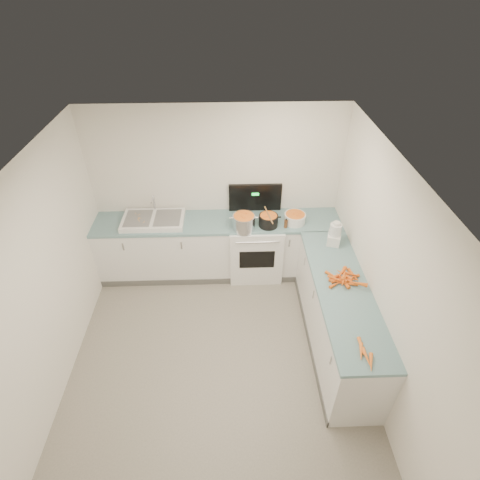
{
  "coord_description": "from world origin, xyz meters",
  "views": [
    {
      "loc": [
        0.17,
        -2.68,
        3.95
      ],
      "look_at": [
        0.3,
        1.1,
        1.05
      ],
      "focal_mm": 28.0,
      "sensor_mm": 36.0,
      "label": 1
    }
  ],
  "objects_px": {
    "stove": "(255,246)",
    "steel_pot": "(244,223)",
    "black_pot": "(268,221)",
    "sink": "(153,220)",
    "mixing_bowl": "(295,218)",
    "extract_bottle": "(286,224)",
    "food_processor": "(335,234)",
    "spice_jar": "(294,225)"
  },
  "relations": [
    {
      "from": "steel_pot",
      "to": "food_processor",
      "type": "height_order",
      "value": "food_processor"
    },
    {
      "from": "spice_jar",
      "to": "mixing_bowl",
      "type": "bearing_deg",
      "value": 78.53
    },
    {
      "from": "mixing_bowl",
      "to": "stove",
      "type": "bearing_deg",
      "value": 173.76
    },
    {
      "from": "black_pot",
      "to": "extract_bottle",
      "type": "relative_size",
      "value": 2.22
    },
    {
      "from": "steel_pot",
      "to": "mixing_bowl",
      "type": "xyz_separation_m",
      "value": [
        0.72,
        0.12,
        -0.02
      ]
    },
    {
      "from": "stove",
      "to": "extract_bottle",
      "type": "bearing_deg",
      "value": -24.1
    },
    {
      "from": "food_processor",
      "to": "mixing_bowl",
      "type": "bearing_deg",
      "value": 131.5
    },
    {
      "from": "sink",
      "to": "food_processor",
      "type": "relative_size",
      "value": 2.6
    },
    {
      "from": "stove",
      "to": "steel_pot",
      "type": "xyz_separation_m",
      "value": [
        -0.18,
        -0.18,
        0.56
      ]
    },
    {
      "from": "extract_bottle",
      "to": "spice_jar",
      "type": "relative_size",
      "value": 1.41
    },
    {
      "from": "extract_bottle",
      "to": "spice_jar",
      "type": "height_order",
      "value": "extract_bottle"
    },
    {
      "from": "stove",
      "to": "black_pot",
      "type": "distance_m",
      "value": 0.58
    },
    {
      "from": "sink",
      "to": "spice_jar",
      "type": "relative_size",
      "value": 10.23
    },
    {
      "from": "stove",
      "to": "food_processor",
      "type": "height_order",
      "value": "stove"
    },
    {
      "from": "stove",
      "to": "sink",
      "type": "bearing_deg",
      "value": 179.38
    },
    {
      "from": "black_pot",
      "to": "extract_bottle",
      "type": "distance_m",
      "value": 0.24
    },
    {
      "from": "steel_pot",
      "to": "stove",
      "type": "bearing_deg",
      "value": 44.07
    },
    {
      "from": "steel_pot",
      "to": "black_pot",
      "type": "height_order",
      "value": "steel_pot"
    },
    {
      "from": "stove",
      "to": "steel_pot",
      "type": "height_order",
      "value": "stove"
    },
    {
      "from": "steel_pot",
      "to": "spice_jar",
      "type": "xyz_separation_m",
      "value": [
        0.7,
        0.0,
        -0.05
      ]
    },
    {
      "from": "black_pot",
      "to": "mixing_bowl",
      "type": "bearing_deg",
      "value": 9.79
    },
    {
      "from": "mixing_bowl",
      "to": "food_processor",
      "type": "height_order",
      "value": "food_processor"
    },
    {
      "from": "stove",
      "to": "steel_pot",
      "type": "bearing_deg",
      "value": -135.93
    },
    {
      "from": "steel_pot",
      "to": "extract_bottle",
      "type": "distance_m",
      "value": 0.58
    },
    {
      "from": "food_processor",
      "to": "steel_pot",
      "type": "bearing_deg",
      "value": 162.13
    },
    {
      "from": "stove",
      "to": "food_processor",
      "type": "distance_m",
      "value": 1.27
    },
    {
      "from": "black_pot",
      "to": "food_processor",
      "type": "height_order",
      "value": "food_processor"
    },
    {
      "from": "black_pot",
      "to": "mixing_bowl",
      "type": "distance_m",
      "value": 0.38
    },
    {
      "from": "stove",
      "to": "food_processor",
      "type": "relative_size",
      "value": 4.12
    },
    {
      "from": "mixing_bowl",
      "to": "extract_bottle",
      "type": "relative_size",
      "value": 2.51
    },
    {
      "from": "mixing_bowl",
      "to": "extract_bottle",
      "type": "distance_m",
      "value": 0.18
    },
    {
      "from": "stove",
      "to": "extract_bottle",
      "type": "distance_m",
      "value": 0.68
    },
    {
      "from": "food_processor",
      "to": "spice_jar",
      "type": "bearing_deg",
      "value": 140.86
    },
    {
      "from": "mixing_bowl",
      "to": "food_processor",
      "type": "relative_size",
      "value": 0.9
    },
    {
      "from": "black_pot",
      "to": "food_processor",
      "type": "relative_size",
      "value": 0.8
    },
    {
      "from": "sink",
      "to": "black_pot",
      "type": "distance_m",
      "value": 1.61
    },
    {
      "from": "food_processor",
      "to": "black_pot",
      "type": "bearing_deg",
      "value": 152.39
    },
    {
      "from": "steel_pot",
      "to": "mixing_bowl",
      "type": "relative_size",
      "value": 1.03
    },
    {
      "from": "stove",
      "to": "mixing_bowl",
      "type": "bearing_deg",
      "value": -6.24
    },
    {
      "from": "stove",
      "to": "extract_bottle",
      "type": "relative_size",
      "value": 11.45
    },
    {
      "from": "mixing_bowl",
      "to": "spice_jar",
      "type": "distance_m",
      "value": 0.12
    },
    {
      "from": "sink",
      "to": "mixing_bowl",
      "type": "bearing_deg",
      "value": -2.14
    }
  ]
}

